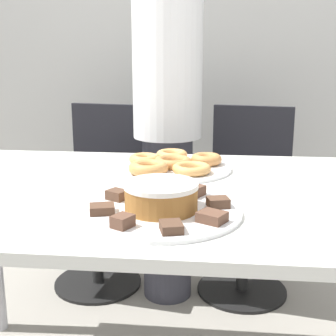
{
  "coord_description": "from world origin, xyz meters",
  "views": [
    {
      "loc": [
        0.11,
        -1.29,
        1.16
      ],
      "look_at": [
        -0.02,
        0.01,
        0.83
      ],
      "focal_mm": 50.0,
      "sensor_mm": 36.0,
      "label": 1
    }
  ],
  "objects_px": {
    "office_chair_left": "(100,201)",
    "frosted_cake": "(161,196)",
    "plate_cake": "(161,212)",
    "office_chair_right": "(246,205)",
    "person_standing": "(167,123)",
    "plate_donuts": "(173,168)"
  },
  "relations": [
    {
      "from": "office_chair_left",
      "to": "plate_donuts",
      "type": "bearing_deg",
      "value": -48.11
    },
    {
      "from": "person_standing",
      "to": "plate_cake",
      "type": "bearing_deg",
      "value": -84.83
    },
    {
      "from": "plate_cake",
      "to": "person_standing",
      "type": "bearing_deg",
      "value": 95.17
    },
    {
      "from": "office_chair_left",
      "to": "frosted_cake",
      "type": "xyz_separation_m",
      "value": [
        0.45,
        -1.12,
        0.39
      ]
    },
    {
      "from": "plate_cake",
      "to": "plate_donuts",
      "type": "bearing_deg",
      "value": 91.7
    },
    {
      "from": "office_chair_right",
      "to": "plate_cake",
      "type": "height_order",
      "value": "office_chair_right"
    },
    {
      "from": "plate_donuts",
      "to": "frosted_cake",
      "type": "height_order",
      "value": "frosted_cake"
    },
    {
      "from": "person_standing",
      "to": "plate_cake",
      "type": "xyz_separation_m",
      "value": [
        0.09,
        -1.0,
        -0.07
      ]
    },
    {
      "from": "office_chair_left",
      "to": "plate_donuts",
      "type": "xyz_separation_m",
      "value": [
        0.43,
        -0.68,
        0.35
      ]
    },
    {
      "from": "office_chair_right",
      "to": "person_standing",
      "type": "bearing_deg",
      "value": -152.29
    },
    {
      "from": "office_chair_left",
      "to": "office_chair_right",
      "type": "bearing_deg",
      "value": 9.24
    },
    {
      "from": "office_chair_left",
      "to": "frosted_cake",
      "type": "distance_m",
      "value": 1.27
    },
    {
      "from": "person_standing",
      "to": "office_chair_right",
      "type": "height_order",
      "value": "person_standing"
    },
    {
      "from": "plate_cake",
      "to": "frosted_cake",
      "type": "height_order",
      "value": "frosted_cake"
    },
    {
      "from": "frosted_cake",
      "to": "office_chair_left",
      "type": "bearing_deg",
      "value": 111.7
    },
    {
      "from": "frosted_cake",
      "to": "person_standing",
      "type": "bearing_deg",
      "value": 95.17
    },
    {
      "from": "office_chair_left",
      "to": "office_chair_right",
      "type": "xyz_separation_m",
      "value": [
        0.73,
        -0.0,
        0.0
      ]
    },
    {
      "from": "person_standing",
      "to": "frosted_cake",
      "type": "xyz_separation_m",
      "value": [
        0.09,
        -1.0,
        -0.03
      ]
    },
    {
      "from": "office_chair_right",
      "to": "plate_donuts",
      "type": "xyz_separation_m",
      "value": [
        -0.3,
        -0.68,
        0.35
      ]
    },
    {
      "from": "office_chair_left",
      "to": "frosted_cake",
      "type": "relative_size",
      "value": 4.97
    },
    {
      "from": "person_standing",
      "to": "plate_donuts",
      "type": "relative_size",
      "value": 4.05
    },
    {
      "from": "office_chair_right",
      "to": "office_chair_left",
      "type": "bearing_deg",
      "value": -169.91
    }
  ]
}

